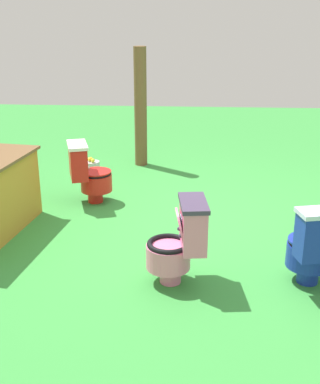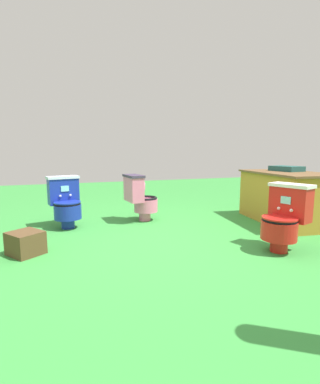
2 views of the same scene
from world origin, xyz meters
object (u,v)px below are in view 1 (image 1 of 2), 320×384
wooden_post (141,108)px  lemon_bucket (92,169)px  toilet_blue (315,246)px  toilet_pink (180,241)px  toilet_red (88,173)px

wooden_post → lemon_bucket: bearing=136.0°
toilet_blue → toilet_pink: same height
wooden_post → lemon_bucket: size_ratio=6.14×
toilet_red → toilet_pink: bearing=14.9°
toilet_pink → lemon_bucket: toilet_pink is taller
toilet_blue → lemon_bucket: (2.73, 2.38, -0.25)m
toilet_red → lemon_bucket: toilet_red is taller
toilet_red → wooden_post: 1.72m
toilet_red → toilet_pink: same height
toilet_red → toilet_blue: bearing=33.9°
toilet_red → wooden_post: (1.58, -0.46, 0.48)m
toilet_red → lemon_bucket: 0.99m
toilet_blue → wooden_post: wooden_post is taller
toilet_red → wooden_post: bearing=146.5°
toilet_pink → wooden_post: wooden_post is taller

